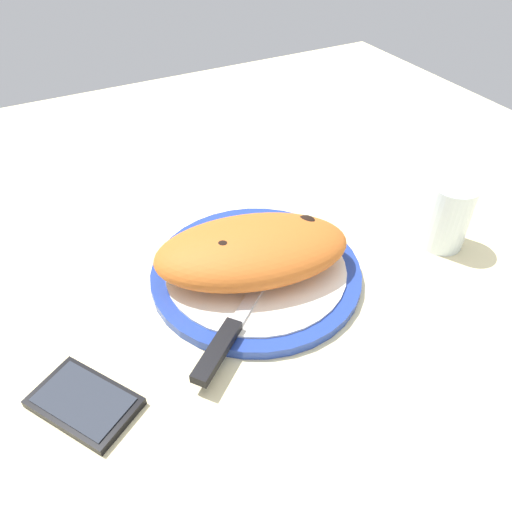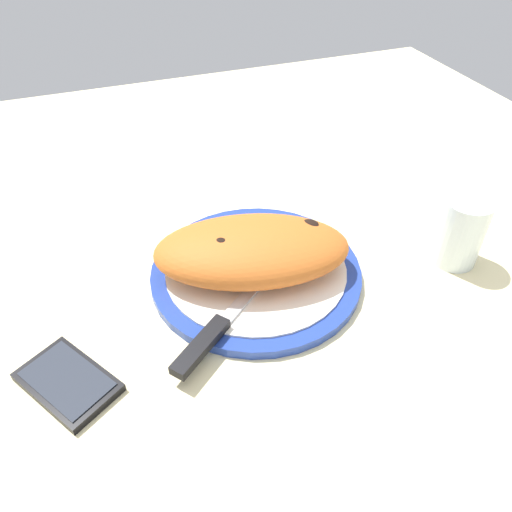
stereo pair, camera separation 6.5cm
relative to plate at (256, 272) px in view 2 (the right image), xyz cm
name	(u,v)px [view 2 (the right image)]	position (x,y,z in cm)	size (l,w,h in cm)	color
ground_plane	(256,284)	(0.00, 0.00, -2.29)	(150.00, 150.00, 3.00)	beige
plate	(256,272)	(0.00, 0.00, 0.00)	(28.60, 28.60, 1.64)	#233D99
calzone	(251,249)	(0.56, -0.31, 4.04)	(28.49, 20.17, 6.36)	#C16023
fork	(236,237)	(0.60, -6.94, 1.06)	(17.08, 4.59, 0.40)	silver
knife	(219,326)	(7.85, 8.71, 1.33)	(19.95, 16.43, 1.20)	silver
smartphone	(68,382)	(25.53, 9.39, -0.22)	(11.80, 13.10, 1.16)	black
water_glass	(459,234)	(-27.59, 6.27, 3.61)	(6.44, 6.44, 9.92)	silver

